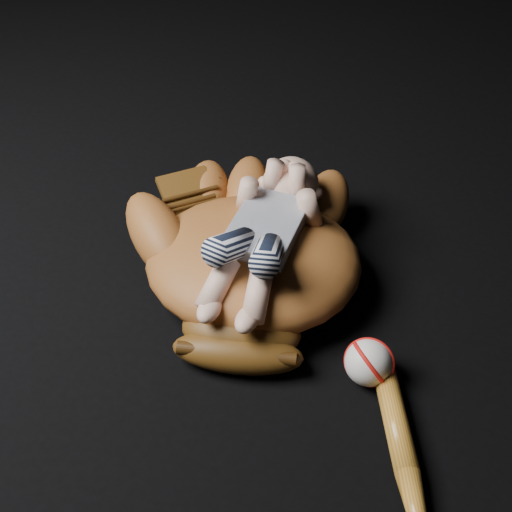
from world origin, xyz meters
The scene contains 4 objects.
baseball_glove centered at (0.00, 0.12, 0.08)m, with size 0.46×0.53×0.16m, color brown, non-canonical shape.
newborn_baby centered at (0.02, 0.10, 0.14)m, with size 0.18×0.38×0.16m, color #DBA78D, non-canonical shape.
baseball_bat centered at (0.37, -0.16, 0.02)m, with size 0.04×0.39×0.04m, color #B37322, non-canonical shape.
baseball centered at (0.25, 0.01, 0.04)m, with size 0.08×0.08×0.08m, color silver.
Camera 1 is at (0.41, -0.70, 0.88)m, focal length 50.00 mm.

